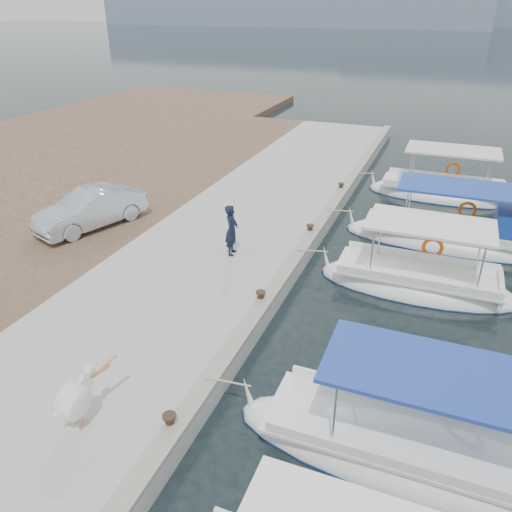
{
  "coord_description": "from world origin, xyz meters",
  "views": [
    {
      "loc": [
        3.89,
        -9.63,
        8.02
      ],
      "look_at": [
        -1.0,
        2.8,
        1.2
      ],
      "focal_mm": 35.0,
      "sensor_mm": 36.0,
      "label": 1
    }
  ],
  "objects_px": {
    "pelican": "(76,399)",
    "parked_car": "(90,209)",
    "fisherman": "(232,230)",
    "fishing_caique_e": "(442,194)",
    "fishing_caique_c": "(416,285)",
    "fishing_caique_b": "(429,459)",
    "fishing_caique_d": "(457,240)"
  },
  "relations": [
    {
      "from": "fishing_caique_c",
      "to": "fisherman",
      "type": "height_order",
      "value": "fishing_caique_c"
    },
    {
      "from": "fishing_caique_b",
      "to": "pelican",
      "type": "height_order",
      "value": "fishing_caique_b"
    },
    {
      "from": "fishing_caique_b",
      "to": "fishing_caique_e",
      "type": "bearing_deg",
      "value": 92.26
    },
    {
      "from": "pelican",
      "to": "parked_car",
      "type": "xyz_separation_m",
      "value": [
        -6.02,
        8.17,
        0.09
      ]
    },
    {
      "from": "pelican",
      "to": "fisherman",
      "type": "height_order",
      "value": "fisherman"
    },
    {
      "from": "fishing_caique_d",
      "to": "fisherman",
      "type": "height_order",
      "value": "fishing_caique_d"
    },
    {
      "from": "fishing_caique_d",
      "to": "parked_car",
      "type": "distance_m",
      "value": 13.6
    },
    {
      "from": "fisherman",
      "to": "parked_car",
      "type": "height_order",
      "value": "fisherman"
    },
    {
      "from": "fishing_caique_b",
      "to": "pelican",
      "type": "distance_m",
      "value": 6.96
    },
    {
      "from": "fishing_caique_c",
      "to": "fishing_caique_d",
      "type": "xyz_separation_m",
      "value": [
        1.1,
        3.8,
        0.06
      ]
    },
    {
      "from": "pelican",
      "to": "parked_car",
      "type": "bearing_deg",
      "value": 126.38
    },
    {
      "from": "fisherman",
      "to": "fishing_caique_b",
      "type": "bearing_deg",
      "value": -142.24
    },
    {
      "from": "fishing_caique_b",
      "to": "fishing_caique_c",
      "type": "height_order",
      "value": "same"
    },
    {
      "from": "fishing_caique_c",
      "to": "fishing_caique_e",
      "type": "relative_size",
      "value": 0.91
    },
    {
      "from": "fishing_caique_c",
      "to": "parked_car",
      "type": "relative_size",
      "value": 1.44
    },
    {
      "from": "fishing_caique_c",
      "to": "fishing_caique_e",
      "type": "xyz_separation_m",
      "value": [
        0.29,
        8.96,
        -0.0
      ]
    },
    {
      "from": "fishing_caique_c",
      "to": "fisherman",
      "type": "distance_m",
      "value": 6.1
    },
    {
      "from": "fishing_caique_c",
      "to": "pelican",
      "type": "xyz_separation_m",
      "value": [
        -5.7,
        -8.79,
        0.98
      ]
    },
    {
      "from": "fishing_caique_c",
      "to": "fishing_caique_d",
      "type": "height_order",
      "value": "same"
    },
    {
      "from": "fishing_caique_b",
      "to": "fisherman",
      "type": "relative_size",
      "value": 4.57
    },
    {
      "from": "fishing_caique_c",
      "to": "fishing_caique_d",
      "type": "bearing_deg",
      "value": 73.87
    },
    {
      "from": "fishing_caique_b",
      "to": "fishing_caique_d",
      "type": "bearing_deg",
      "value": 88.98
    },
    {
      "from": "fishing_caique_c",
      "to": "parked_car",
      "type": "xyz_separation_m",
      "value": [
        -11.72,
        -0.63,
        1.07
      ]
    },
    {
      "from": "fisherman",
      "to": "fishing_caique_e",
      "type": "bearing_deg",
      "value": -43.28
    },
    {
      "from": "pelican",
      "to": "fisherman",
      "type": "distance_m",
      "value": 7.99
    },
    {
      "from": "fishing_caique_d",
      "to": "pelican",
      "type": "xyz_separation_m",
      "value": [
        -6.8,
        -12.6,
        0.92
      ]
    },
    {
      "from": "fishing_caique_b",
      "to": "fisherman",
      "type": "xyz_separation_m",
      "value": [
        -6.83,
        6.03,
        1.24
      ]
    },
    {
      "from": "fishing_caique_b",
      "to": "fishing_caique_c",
      "type": "xyz_separation_m",
      "value": [
        -0.91,
        6.84,
        0.0
      ]
    },
    {
      "from": "fishing_caique_b",
      "to": "parked_car",
      "type": "height_order",
      "value": "fishing_caique_b"
    },
    {
      "from": "parked_car",
      "to": "pelican",
      "type": "bearing_deg",
      "value": -34.01
    },
    {
      "from": "fishing_caique_e",
      "to": "pelican",
      "type": "distance_m",
      "value": 18.76
    },
    {
      "from": "pelican",
      "to": "fishing_caique_c",
      "type": "bearing_deg",
      "value": 57.05
    }
  ]
}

